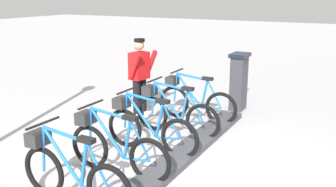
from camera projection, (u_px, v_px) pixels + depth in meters
ground_plane at (174, 165)px, 5.85m from camera, size 60.00×60.00×0.00m
dock_rail_base at (174, 162)px, 5.84m from camera, size 0.44×5.39×0.10m
payment_kiosk at (239, 81)px, 8.46m from camera, size 0.36×0.52×1.28m
bike_docked_0 at (194, 100)px, 7.81m from camera, size 1.72×0.54×1.02m
bike_docked_1 at (173, 112)px, 7.03m from camera, size 1.72×0.54×1.02m
bike_docked_2 at (147, 127)px, 6.25m from camera, size 1.72×0.54×1.02m
bike_docked_3 at (114, 146)px, 5.47m from camera, size 1.72×0.54×1.02m
bike_docked_4 at (70, 172)px, 4.69m from camera, size 1.72×0.54×1.02m
worker_near_rack at (140, 75)px, 7.91m from camera, size 0.53×0.67×1.66m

